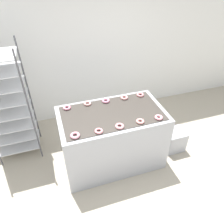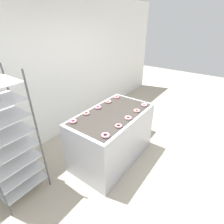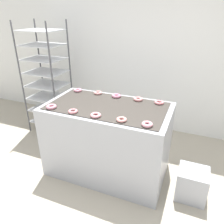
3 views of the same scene
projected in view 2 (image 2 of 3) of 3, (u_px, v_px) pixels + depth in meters
The scene contains 15 objects.
ground_plane at pixel (144, 173), 3.01m from camera, with size 14.00×14.00×0.00m, color #B2A893.
wall_back at pixel (53, 73), 3.44m from camera, with size 8.00×0.05×2.80m.
fryer_machine at pixel (112, 136), 3.13m from camera, with size 1.51×0.85×0.96m.
baking_rack_cart at pixel (6, 141), 2.26m from camera, with size 0.64×0.53×1.86m.
glaze_bin at pixel (142, 125), 4.00m from camera, with size 0.33×0.31×0.37m.
donut_near_leftmost at pixel (105, 135), 2.32m from camera, with size 0.12×0.12×0.04m, color #CF8595.
donut_near_left at pixel (118, 126), 2.53m from camera, with size 0.11×0.11×0.03m, color #D6848A.
donut_near_center at pixel (128, 118), 2.73m from camera, with size 0.12×0.12×0.03m, color pink.
donut_near_right at pixel (137, 111), 2.94m from camera, with size 0.11×0.11×0.03m, color #DC928B.
donut_near_rightmost at pixel (144, 105), 3.13m from camera, with size 0.11×0.11×0.04m, color pink.
donut_far_leftmost at pixel (73, 121), 2.64m from camera, with size 0.12×0.12×0.03m, color pink.
donut_far_left at pixel (86, 113), 2.86m from camera, with size 0.11×0.11×0.03m, color #D7938F.
donut_far_center at pixel (98, 107), 3.05m from camera, with size 0.12×0.12×0.03m, color pink.
donut_far_right at pixel (108, 102), 3.26m from camera, with size 0.12×0.12×0.03m, color pink.
donut_far_rightmost at pixel (117, 97), 3.45m from camera, with size 0.11×0.11×0.03m, color #DD8387.
Camera 2 is at (-2.06, -0.82, 2.35)m, focal length 28.00 mm.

